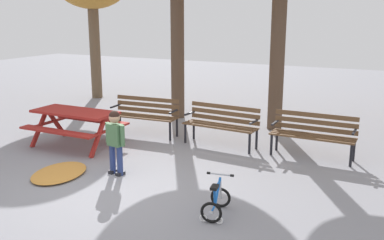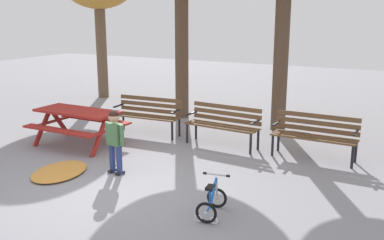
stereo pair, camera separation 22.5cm
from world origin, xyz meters
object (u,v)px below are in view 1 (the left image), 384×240
park_bench_far_left (145,113)px  picnic_table (75,119)px  park_bench_right (314,132)px  kids_bicycle (216,202)px  park_bench_left (222,122)px  child_standing (115,137)px

park_bench_far_left → picnic_table: bearing=-118.6°
park_bench_right → kids_bicycle: 3.27m
park_bench_left → kids_bicycle: bearing=-68.4°
picnic_table → park_bench_left: 3.07m
child_standing → kids_bicycle: size_ratio=1.89×
park_bench_right → park_bench_far_left: bearing=-179.3°
park_bench_far_left → park_bench_right: 3.81m
park_bench_left → park_bench_far_left: bearing=179.7°
picnic_table → kids_bicycle: 4.31m
park_bench_far_left → child_standing: size_ratio=1.43×
park_bench_right → park_bench_left: bearing=-178.3°
park_bench_left → park_bench_right: size_ratio=1.01×
park_bench_far_left → park_bench_left: bearing=-0.3°
kids_bicycle → park_bench_right: bearing=78.4°
child_standing → kids_bicycle: bearing=-17.6°
picnic_table → kids_bicycle: picnic_table is taller
child_standing → park_bench_right: bearing=41.2°
kids_bicycle → picnic_table: bearing=156.8°
child_standing → kids_bicycle: 2.35m
picnic_table → child_standing: 2.01m
child_standing → kids_bicycle: (2.20, -0.70, -0.47)m
park_bench_far_left → park_bench_right: size_ratio=1.01×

